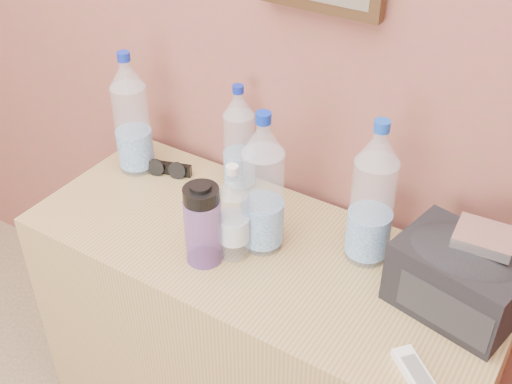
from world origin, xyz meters
TOP-DOWN VIEW (x-y plane):
  - dresser at (0.20, 1.73)m, footprint 1.20×0.50m
  - pet_large_a at (-0.29, 1.84)m, footprint 0.10×0.10m
  - pet_large_b at (0.01, 1.93)m, footprint 0.08×0.08m
  - pet_large_c at (0.43, 1.84)m, footprint 0.10×0.10m
  - pet_large_d at (0.20, 1.74)m, footprint 0.10×0.10m
  - pet_small at (0.16, 1.68)m, footprint 0.07×0.07m
  - nalgene_bottle at (0.11, 1.62)m, footprint 0.09×0.09m
  - sunglasses at (-0.19, 1.86)m, footprint 0.15×0.09m
  - ac_remote at (0.67, 1.56)m, footprint 0.13×0.12m
  - toiletry_bag at (0.67, 1.79)m, footprint 0.30×0.24m
  - foil_packet at (0.69, 1.81)m, footprint 0.13×0.11m

SIDE VIEW (x-z plane):
  - dresser at x=0.20m, z-range 0.00..0.75m
  - ac_remote at x=0.67m, z-range 0.75..0.77m
  - sunglasses at x=-0.19m, z-range 0.75..0.79m
  - toiletry_bag at x=0.67m, z-range 0.75..0.93m
  - nalgene_bottle at x=0.11m, z-range 0.75..0.97m
  - pet_small at x=0.16m, z-range 0.74..0.99m
  - pet_large_b at x=0.01m, z-range 0.73..1.04m
  - pet_large_a at x=-0.29m, z-range 0.73..1.09m
  - pet_large_d at x=0.20m, z-range 0.73..1.10m
  - pet_large_c at x=0.43m, z-range 0.73..1.10m
  - foil_packet at x=0.69m, z-range 0.93..0.96m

